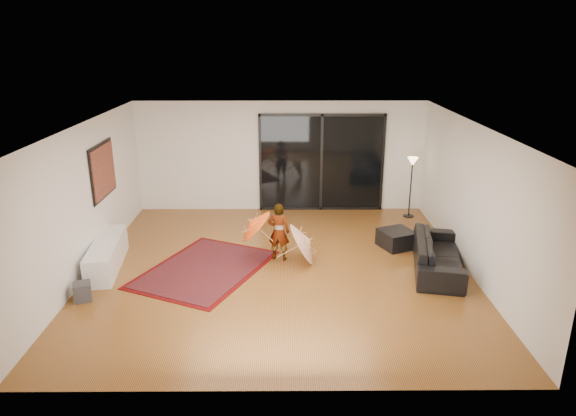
{
  "coord_description": "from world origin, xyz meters",
  "views": [
    {
      "loc": [
        0.1,
        -8.78,
        4.17
      ],
      "look_at": [
        0.16,
        0.31,
        1.1
      ],
      "focal_mm": 32.0,
      "sensor_mm": 36.0,
      "label": 1
    }
  ],
  "objects_px": {
    "sofa": "(438,254)",
    "child": "(279,232)",
    "ottoman": "(397,239)",
    "media_console": "(107,255)"
  },
  "relations": [
    {
      "from": "ottoman",
      "to": "child",
      "type": "bearing_deg",
      "value": -166.29
    },
    {
      "from": "ottoman",
      "to": "child",
      "type": "xyz_separation_m",
      "value": [
        -2.43,
        -0.59,
        0.39
      ]
    },
    {
      "from": "child",
      "to": "media_console",
      "type": "bearing_deg",
      "value": 19.22
    },
    {
      "from": "ottoman",
      "to": "child",
      "type": "height_order",
      "value": "child"
    },
    {
      "from": "ottoman",
      "to": "sofa",
      "type": "bearing_deg",
      "value": -63.2
    },
    {
      "from": "sofa",
      "to": "child",
      "type": "relative_size",
      "value": 1.85
    },
    {
      "from": "ottoman",
      "to": "child",
      "type": "relative_size",
      "value": 0.55
    },
    {
      "from": "sofa",
      "to": "ottoman",
      "type": "bearing_deg",
      "value": 38.61
    },
    {
      "from": "media_console",
      "to": "ottoman",
      "type": "bearing_deg",
      "value": 2.32
    },
    {
      "from": "sofa",
      "to": "child",
      "type": "height_order",
      "value": "child"
    }
  ]
}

